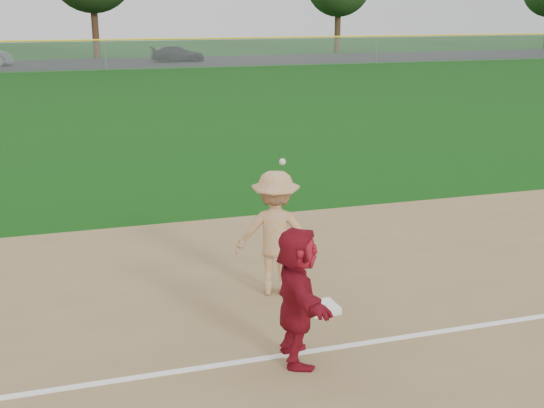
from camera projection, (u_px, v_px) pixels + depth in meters
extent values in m
plane|color=#0E400C|center=(304.00, 324.00, 9.37)|extent=(160.00, 160.00, 0.00)
cube|color=white|center=(325.00, 349.00, 8.63)|extent=(60.00, 0.10, 0.01)
cube|color=black|center=(101.00, 63.00, 51.61)|extent=(120.00, 10.00, 0.01)
cube|color=white|center=(322.00, 308.00, 9.71)|extent=(0.44, 0.44, 0.09)
imported|color=maroon|center=(297.00, 295.00, 8.13)|extent=(0.70, 1.65, 1.72)
imported|color=black|center=(178.00, 54.00, 52.89)|extent=(4.18, 1.80, 1.20)
imported|color=#A4A4A6|center=(276.00, 233.00, 10.10)|extent=(1.39, 1.07, 1.89)
sphere|color=silver|center=(282.00, 162.00, 9.25)|extent=(0.09, 0.09, 0.09)
plane|color=#999EA0|center=(106.00, 55.00, 45.82)|extent=(110.00, 0.00, 110.00)
cylinder|color=yellow|center=(105.00, 40.00, 45.54)|extent=(110.00, 0.12, 0.12)
cylinder|color=gray|center=(106.00, 55.00, 45.82)|extent=(0.08, 0.08, 2.00)
cylinder|color=gray|center=(377.00, 50.00, 51.41)|extent=(0.08, 0.08, 2.00)
cylinder|color=#392314|center=(96.00, 33.00, 56.09)|extent=(0.56, 0.56, 4.10)
cylinder|color=#382714|center=(337.00, 32.00, 63.50)|extent=(0.56, 0.56, 3.64)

